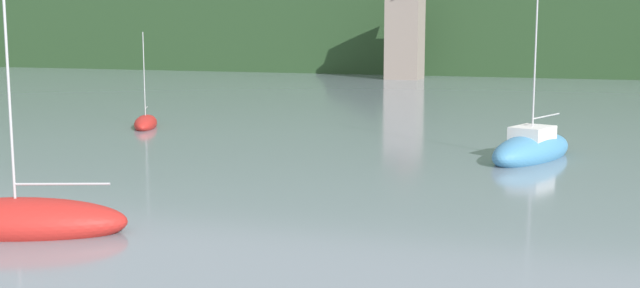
{
  "coord_description": "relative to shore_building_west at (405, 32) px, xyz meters",
  "views": [
    {
      "loc": [
        7.71,
        18.89,
        5.63
      ],
      "look_at": [
        0.0,
        40.81,
        2.19
      ],
      "focal_mm": 44.85,
      "sensor_mm": 36.0,
      "label": 1
    }
  ],
  "objects": [
    {
      "name": "shore_building_west",
      "position": [
        0.0,
        0.0,
        0.0
      ],
      "size": [
        3.78,
        3.92,
        10.31
      ],
      "color": "gray",
      "rests_on": "ground_plane"
    },
    {
      "name": "sailboat_mid_3",
      "position": [
        5.08,
        -66.99,
        -4.71
      ],
      "size": [
        6.4,
        4.02,
        6.84
      ],
      "rotation": [
        0.0,
        0.0,
        3.5
      ],
      "color": "red",
      "rests_on": "ground_plane"
    },
    {
      "name": "sailboat_far_5",
      "position": [
        -4.04,
        -45.54,
        -4.8
      ],
      "size": [
        2.85,
        4.16,
        5.57
      ],
      "rotation": [
        0.0,
        0.0,
        5.16
      ],
      "color": "red",
      "rests_on": "ground_plane"
    },
    {
      "name": "sailboat_far_6",
      "position": [
        17.37,
        -49.58,
        -4.6
      ],
      "size": [
        3.99,
        6.38,
        9.22
      ],
      "rotation": [
        0.0,
        0.0,
        4.36
      ],
      "color": "teal",
      "rests_on": "ground_plane"
    }
  ]
}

